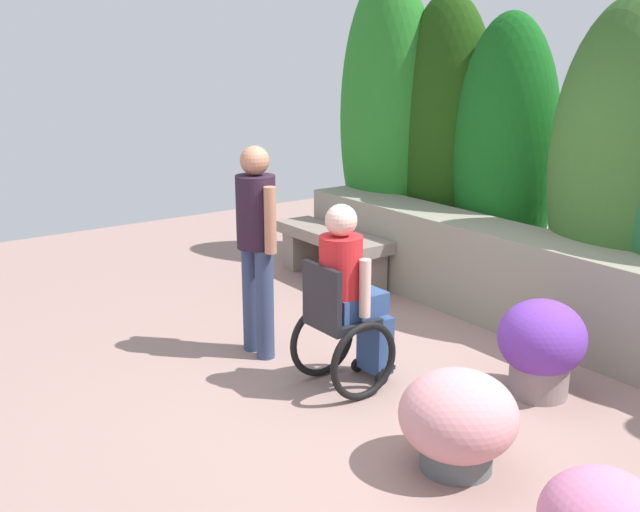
{
  "coord_description": "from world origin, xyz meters",
  "views": [
    {
      "loc": [
        3.69,
        -3.17,
        2.36
      ],
      "look_at": [
        -0.68,
        -0.01,
        0.85
      ],
      "focal_mm": 42.69,
      "sensor_mm": 36.0,
      "label": 1
    }
  ],
  "objects_px": {
    "person_in_wheelchair": "(347,303)",
    "flower_pot_terracotta_by_wall": "(458,421)",
    "stone_bench": "(332,247)",
    "flower_pot_small_foreground": "(541,346)",
    "person_standing_companion": "(256,237)"
  },
  "relations": [
    {
      "from": "person_standing_companion",
      "to": "flower_pot_small_foreground",
      "type": "distance_m",
      "value": 2.21
    },
    {
      "from": "person_in_wheelchair",
      "to": "flower_pot_small_foreground",
      "type": "distance_m",
      "value": 1.37
    },
    {
      "from": "person_in_wheelchair",
      "to": "person_standing_companion",
      "type": "distance_m",
      "value": 0.95
    },
    {
      "from": "flower_pot_terracotta_by_wall",
      "to": "flower_pot_small_foreground",
      "type": "bearing_deg",
      "value": 106.52
    },
    {
      "from": "stone_bench",
      "to": "flower_pot_small_foreground",
      "type": "xyz_separation_m",
      "value": [
        2.97,
        -0.43,
        0.02
      ]
    },
    {
      "from": "person_standing_companion",
      "to": "flower_pot_terracotta_by_wall",
      "type": "distance_m",
      "value": 2.2
    },
    {
      "from": "flower_pot_small_foreground",
      "to": "stone_bench",
      "type": "bearing_deg",
      "value": 171.77
    },
    {
      "from": "stone_bench",
      "to": "flower_pot_terracotta_by_wall",
      "type": "bearing_deg",
      "value": -29.53
    },
    {
      "from": "flower_pot_small_foreground",
      "to": "person_standing_companion",
      "type": "bearing_deg",
      "value": -145.87
    },
    {
      "from": "stone_bench",
      "to": "person_standing_companion",
      "type": "height_order",
      "value": "person_standing_companion"
    },
    {
      "from": "person_in_wheelchair",
      "to": "flower_pot_terracotta_by_wall",
      "type": "xyz_separation_m",
      "value": [
        1.24,
        -0.16,
        -0.32
      ]
    },
    {
      "from": "stone_bench",
      "to": "person_in_wheelchair",
      "type": "relative_size",
      "value": 1.1
    },
    {
      "from": "person_in_wheelchair",
      "to": "person_standing_companion",
      "type": "bearing_deg",
      "value": -163.5
    },
    {
      "from": "person_standing_companion",
      "to": "flower_pot_terracotta_by_wall",
      "type": "height_order",
      "value": "person_standing_companion"
    },
    {
      "from": "stone_bench",
      "to": "flower_pot_terracotta_by_wall",
      "type": "xyz_separation_m",
      "value": [
        3.32,
        -1.59,
        -0.05
      ]
    }
  ]
}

